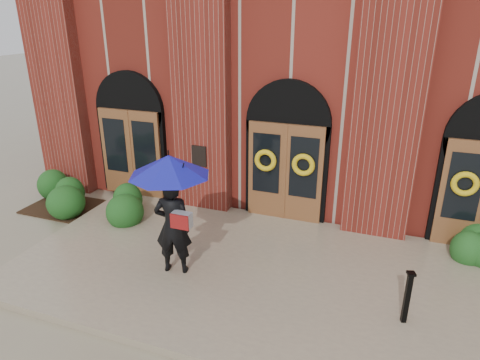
% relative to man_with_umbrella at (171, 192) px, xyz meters
% --- Properties ---
extents(ground, '(90.00, 90.00, 0.00)m').
position_rel_man_with_umbrella_xyz_m(ground, '(1.46, 0.44, -1.91)').
color(ground, gray).
rests_on(ground, ground).
extents(landing, '(10.00, 5.30, 0.15)m').
position_rel_man_with_umbrella_xyz_m(landing, '(1.46, 0.59, -1.83)').
color(landing, gray).
rests_on(landing, ground).
extents(church_building, '(16.20, 12.53, 7.00)m').
position_rel_man_with_umbrella_xyz_m(church_building, '(1.46, 9.23, 1.59)').
color(church_building, maroon).
rests_on(church_building, ground).
extents(man_with_umbrella, '(1.91, 1.91, 2.51)m').
position_rel_man_with_umbrella_xyz_m(man_with_umbrella, '(0.00, 0.00, 0.00)').
color(man_with_umbrella, black).
rests_on(man_with_umbrella, landing).
extents(metal_post, '(0.17, 0.17, 1.00)m').
position_rel_man_with_umbrella_xyz_m(metal_post, '(4.46, -0.05, -1.24)').
color(metal_post, black).
rests_on(metal_post, landing).
extents(hedge_wall_left, '(3.28, 1.31, 0.84)m').
position_rel_man_with_umbrella_xyz_m(hedge_wall_left, '(-3.74, 1.89, -1.49)').
color(hedge_wall_left, '#1A4918').
rests_on(hedge_wall_left, ground).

